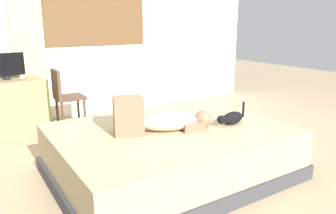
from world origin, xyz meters
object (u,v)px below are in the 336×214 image
(chair_by_desk, at_px, (64,95))
(tv_monitor, at_px, (5,66))
(person_lying, at_px, (159,119))
(bed, at_px, (170,151))
(cat, at_px, (231,118))
(cup, at_px, (22,75))
(desk, at_px, (8,107))

(chair_by_desk, bearing_deg, tv_monitor, 157.27)
(person_lying, bearing_deg, bed, 8.24)
(person_lying, distance_m, chair_by_desk, 2.01)
(cat, xyz_separation_m, tv_monitor, (-1.70, 2.48, 0.37))
(tv_monitor, xyz_separation_m, cup, (0.20, 0.05, -0.14))
(desk, xyz_separation_m, cup, (0.22, 0.05, 0.41))
(bed, distance_m, cup, 2.53)
(desk, xyz_separation_m, tv_monitor, (0.03, -0.00, 0.55))
(cat, distance_m, desk, 3.03)
(cup, bearing_deg, chair_by_desk, -34.77)
(person_lying, xyz_separation_m, cat, (0.71, -0.22, -0.05))
(bed, relative_size, tv_monitor, 4.60)
(chair_by_desk, bearing_deg, cat, -64.81)
(desk, bearing_deg, cat, -55.16)
(bed, distance_m, chair_by_desk, 2.04)
(person_lying, relative_size, chair_by_desk, 1.08)
(person_lying, distance_m, cat, 0.74)
(desk, distance_m, cup, 0.47)
(person_lying, distance_m, desk, 2.49)
(cat, height_order, cup, cup)
(cat, bearing_deg, chair_by_desk, 115.19)
(person_lying, height_order, desk, person_lying)
(desk, bearing_deg, cup, 11.70)
(person_lying, height_order, cat, person_lying)
(person_lying, bearing_deg, tv_monitor, 113.67)
(bed, bearing_deg, tv_monitor, 116.89)
(cat, xyz_separation_m, cup, (-1.50, 2.53, 0.23))
(bed, distance_m, tv_monitor, 2.60)
(chair_by_desk, bearing_deg, cup, 145.23)
(person_lying, distance_m, tv_monitor, 2.49)
(person_lying, xyz_separation_m, tv_monitor, (-0.99, 2.26, 0.32))
(desk, height_order, chair_by_desk, chair_by_desk)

